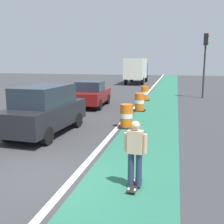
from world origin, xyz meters
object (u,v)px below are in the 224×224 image
traffic_barrel_front (126,116)px  parked_sedan_second (91,94)px  traffic_barrel_back (145,94)px  parked_suv_nearest (45,110)px  traffic_light_corner (205,54)px  skateboarder_on_lane (135,153)px  traffic_barrel_mid (139,102)px  delivery_truck_down_block (137,69)px

traffic_barrel_front → parked_sedan_second: bearing=122.4°
parked_sedan_second → traffic_barrel_back: bearing=48.9°
parked_suv_nearest → traffic_light_corner: 15.22m
skateboarder_on_lane → traffic_barrel_mid: skateboarder_on_lane is taller
traffic_barrel_front → delivery_truck_down_block: size_ratio=0.14×
parked_suv_nearest → traffic_barrel_mid: 6.98m
parked_suv_nearest → skateboarder_on_lane: bearing=-43.7°
parked_suv_nearest → traffic_barrel_mid: bearing=62.8°
traffic_barrel_front → parked_suv_nearest: bearing=-150.1°
traffic_barrel_front → delivery_truck_down_block: (-2.92, 24.03, 1.31)m
parked_sedan_second → traffic_barrel_front: parked_sedan_second is taller
skateboarder_on_lane → traffic_barrel_back: size_ratio=1.55×
parked_sedan_second → traffic_barrel_mid: 3.45m
parked_suv_nearest → parked_sedan_second: bearing=91.3°
traffic_barrel_front → traffic_barrel_back: bearing=91.0°
traffic_barrel_mid → traffic_barrel_back: same height
delivery_truck_down_block → traffic_light_corner: traffic_light_corner is taller
skateboarder_on_lane → delivery_truck_down_block: bearing=98.0°
skateboarder_on_lane → traffic_light_corner: bearing=80.0°
traffic_barrel_front → traffic_barrel_mid: same height
skateboarder_on_lane → traffic_barrel_mid: size_ratio=1.55×
traffic_barrel_back → skateboarder_on_lane: bearing=-84.5°
traffic_barrel_back → parked_sedan_second: bearing=-131.1°
traffic_barrel_mid → traffic_light_corner: 8.60m
parked_sedan_second → traffic_barrel_mid: size_ratio=3.82×
parked_sedan_second → traffic_light_corner: 10.07m
traffic_barrel_mid → skateboarder_on_lane: bearing=-83.2°
traffic_barrel_mid → traffic_barrel_back: size_ratio=1.00×
traffic_barrel_mid → delivery_truck_down_block: (-2.96, 19.64, 1.31)m
traffic_barrel_mid → traffic_barrel_front: bearing=-90.4°
skateboarder_on_lane → parked_sedan_second: (-4.58, 11.24, -0.08)m
traffic_barrel_mid → traffic_light_corner: bearing=57.9°
traffic_barrel_back → traffic_barrel_front: bearing=-89.0°
traffic_barrel_front → traffic_barrel_back: 8.82m
skateboarder_on_lane → traffic_barrel_back: (-1.43, 14.86, -0.38)m
parked_suv_nearest → parked_sedan_second: size_ratio=1.13×
parked_sedan_second → traffic_barrel_mid: parked_sedan_second is taller
parked_suv_nearest → traffic_barrel_mid: parked_suv_nearest is taller
traffic_barrel_mid → traffic_barrel_back: bearing=92.3°
parked_sedan_second → delivery_truck_down_block: 18.86m
delivery_truck_down_block → traffic_light_corner: bearing=-60.5°
traffic_barrel_front → traffic_barrel_back: size_ratio=1.00×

